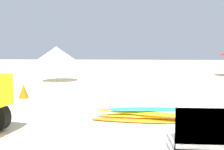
% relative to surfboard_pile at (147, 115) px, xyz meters
% --- Properties ---
extents(surfboard_pile, '(2.61, 0.81, 0.32)m').
position_rel_surfboard_pile_xyz_m(surfboard_pile, '(0.00, 0.00, 0.00)').
color(surfboard_pile, orange).
rests_on(surfboard_pile, ground).
extents(beach_umbrella_left, '(2.00, 2.00, 1.87)m').
position_rel_surfboard_pile_xyz_m(beach_umbrella_left, '(-4.21, 6.69, 1.37)').
color(beach_umbrella_left, beige).
rests_on(beach_umbrella_left, ground).
extents(traffic_cone_near, '(0.35, 0.35, 0.49)m').
position_rel_surfboard_pile_xyz_m(traffic_cone_near, '(-4.05, 2.39, 0.10)').
color(traffic_cone_near, orange).
rests_on(traffic_cone_near, ground).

